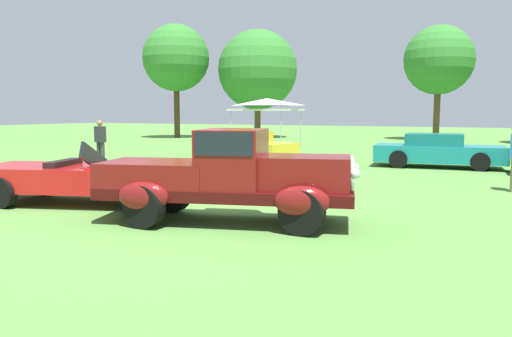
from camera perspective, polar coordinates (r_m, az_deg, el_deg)
The scene contains 10 objects.
ground_plane at distance 9.86m, azimuth -5.27°, elevation -5.27°, with size 120.00×120.00×0.00m, color #568C3D.
feature_pickup_truck at distance 9.01m, azimuth -3.19°, elevation -0.76°, with size 4.80×2.69×1.70m.
neighbor_convertible at distance 11.50m, azimuth -18.66°, elevation -0.96°, with size 4.88×2.98×1.40m.
show_car_yellow at distance 20.16m, azimuth -1.00°, elevation 2.52°, with size 4.29×2.76×1.22m.
show_car_teal at distance 19.13m, azimuth 20.12°, elevation 1.91°, with size 4.58×2.04×1.22m.
spectator_between_cars at distance 19.76m, azimuth -17.42°, elevation 3.06°, with size 0.42×0.28×1.69m.
canopy_tent_left_field at distance 26.58m, azimuth 1.24°, elevation 7.43°, with size 3.14×3.14×2.71m.
treeline_far_left at distance 39.04m, azimuth -9.17°, elevation 12.37°, with size 5.05×5.05×8.58m.
treeline_mid_left at distance 38.59m, azimuth 0.20°, elevation 11.23°, with size 6.04×6.04×8.19m.
treeline_center at distance 37.81m, azimuth 20.22°, elevation 11.55°, with size 4.82×4.82×8.01m.
Camera 1 is at (4.94, -8.29, 2.02)m, focal length 34.89 mm.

